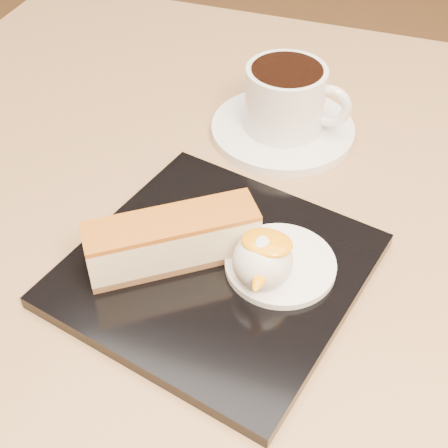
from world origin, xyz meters
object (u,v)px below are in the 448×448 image
at_px(table, 211,314).
at_px(cheesecake, 172,240).
at_px(ice_cream_scoop, 263,261).
at_px(coffee_cup, 287,97).
at_px(saucer, 283,129).
at_px(dessert_plate, 216,270).

height_order(table, cheesecake, cheesecake).
bearing_deg(table, ice_cream_scoop, -46.83).
xyz_separation_m(cheesecake, coffee_cup, (0.04, 0.22, 0.01)).
bearing_deg(ice_cream_scoop, table, 133.17).
relative_size(ice_cream_scoop, coffee_cup, 0.43).
height_order(saucer, coffee_cup, coffee_cup).
relative_size(ice_cream_scoop, saucer, 0.31).
bearing_deg(cheesecake, coffee_cup, 44.09).
height_order(cheesecake, saucer, cheesecake).
bearing_deg(ice_cream_scoop, coffee_cup, 100.13).
distance_m(ice_cream_scoop, saucer, 0.22).
distance_m(saucer, coffee_cup, 0.04).
bearing_deg(dessert_plate, ice_cream_scoop, -7.13).
height_order(ice_cream_scoop, coffee_cup, coffee_cup).
distance_m(cheesecake, ice_cream_scoop, 0.08).
bearing_deg(cheesecake, saucer, 44.62).
relative_size(dessert_plate, coffee_cup, 2.02).
bearing_deg(coffee_cup, cheesecake, -100.27).
distance_m(table, cheesecake, 0.20).
relative_size(table, cheesecake, 6.02).
relative_size(saucer, coffee_cup, 1.38).
xyz_separation_m(table, coffee_cup, (0.03, 0.14, 0.20)).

